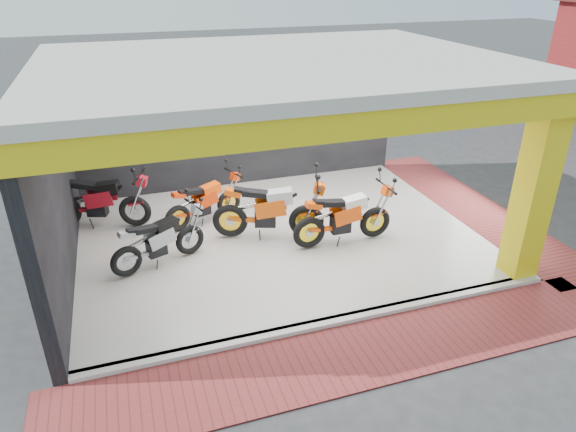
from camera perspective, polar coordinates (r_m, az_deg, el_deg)
name	(u,v)px	position (r m, az deg, el deg)	size (l,w,h in m)	color
ground	(312,290)	(9.24, 2.71, -8.18)	(80.00, 80.00, 0.00)	#2D2D30
showroom_floor	(279,236)	(10.82, -1.06, -2.27)	(8.00, 6.00, 0.10)	silver
showroom_ceiling	(277,63)	(9.64, -1.24, 16.60)	(8.40, 6.40, 0.20)	beige
back_wall	(241,119)	(12.97, -5.30, 10.65)	(8.20, 0.20, 3.50)	black
left_wall	(53,186)	(9.81, -24.68, 3.06)	(0.20, 6.20, 3.50)	black
corner_column	(534,189)	(9.76, 25.70, 2.73)	(0.50, 0.50, 3.50)	yellow
header_beam_front	(344,124)	(6.97, 6.25, 10.12)	(8.40, 0.30, 0.40)	yellow
header_beam_right	(463,68)	(11.51, 18.90, 15.33)	(0.30, 6.40, 0.40)	yellow
floor_kerb	(335,321)	(8.45, 5.22, -11.59)	(8.00, 0.20, 0.10)	silver
paver_front	(355,355)	(7.93, 7.50, -15.03)	(9.00, 1.40, 0.03)	maroon
paver_right	(471,207)	(12.94, 19.67, 0.93)	(1.40, 7.00, 0.03)	maroon
moto_hero	(376,208)	(10.52, 9.75, 0.90)	(2.22, 0.82, 1.36)	#F64B0A
moto_row_a	(307,206)	(10.34, 2.08, 1.16)	(2.41, 0.89, 1.47)	#DC4E09
moto_row_b	(189,227)	(9.98, -10.99, -1.16)	(1.98, 0.73, 1.21)	#9D9FA4
moto_row_c	(228,191)	(11.43, -6.67, 2.76)	(1.95, 0.72, 1.19)	red
moto_row_d	(133,197)	(11.29, -16.84, 2.07)	(2.31, 0.86, 1.41)	#AC1220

